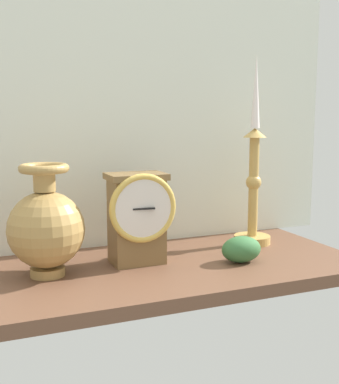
# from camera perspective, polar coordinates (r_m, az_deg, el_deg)

# --- Properties ---
(ground_plane) EXTENTS (1.00, 0.36, 0.02)m
(ground_plane) POSITION_cam_1_polar(r_m,az_deg,el_deg) (0.94, -7.31, -9.63)
(ground_plane) COLOR brown
(back_wall) EXTENTS (1.20, 0.02, 0.65)m
(back_wall) POSITION_cam_1_polar(r_m,az_deg,el_deg) (1.08, -10.31, 10.79)
(back_wall) COLOR silver
(back_wall) RESTS_ON ground_plane
(mantel_clock) EXTENTS (0.13, 0.09, 0.18)m
(mantel_clock) POSITION_cam_1_polar(r_m,az_deg,el_deg) (0.96, -3.66, -2.77)
(mantel_clock) COLOR brown
(mantel_clock) RESTS_ON ground_plane
(candlestick_tall_left) EXTENTS (0.08, 0.08, 0.41)m
(candlestick_tall_left) POSITION_cam_1_polar(r_m,az_deg,el_deg) (1.11, 9.57, 1.35)
(candlestick_tall_left) COLOR tan
(candlestick_tall_left) RESTS_ON ground_plane
(brass_vase_bulbous) EXTENTS (0.14, 0.14, 0.20)m
(brass_vase_bulbous) POSITION_cam_1_polar(r_m,az_deg,el_deg) (0.91, -13.90, -3.88)
(brass_vase_bulbous) COLOR #AB8548
(brass_vase_bulbous) RESTS_ON ground_plane
(ivy_sprig) EXTENTS (0.08, 0.06, 0.05)m
(ivy_sprig) POSITION_cam_1_polar(r_m,az_deg,el_deg) (0.99, 8.19, -6.48)
(ivy_sprig) COLOR #366C39
(ivy_sprig) RESTS_ON ground_plane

